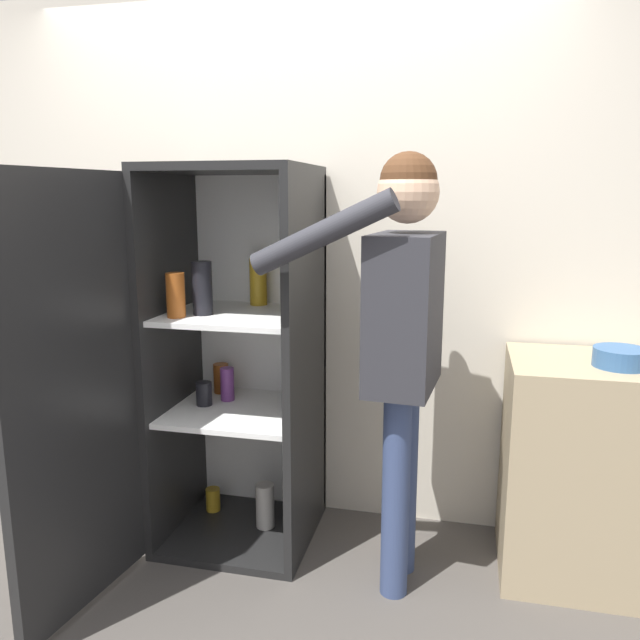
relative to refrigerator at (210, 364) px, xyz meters
name	(u,v)px	position (x,y,z in m)	size (l,w,h in m)	color
ground_plane	(224,621)	(0.24, -0.52, -0.86)	(12.00, 12.00, 0.00)	#4C4742
wall_back	(291,261)	(0.24, 0.46, 0.42)	(7.00, 0.06, 2.55)	beige
refrigerator	(210,364)	(0.00, 0.00, 0.00)	(0.80, 1.31, 1.72)	black
person	(402,319)	(0.85, -0.10, 0.27)	(0.69, 0.57, 1.76)	#384770
counter	(595,471)	(1.65, 0.14, -0.39)	(0.74, 0.55, 0.94)	tan
bowl	(621,358)	(1.69, 0.08, 0.11)	(0.21, 0.21, 0.07)	#335B8E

